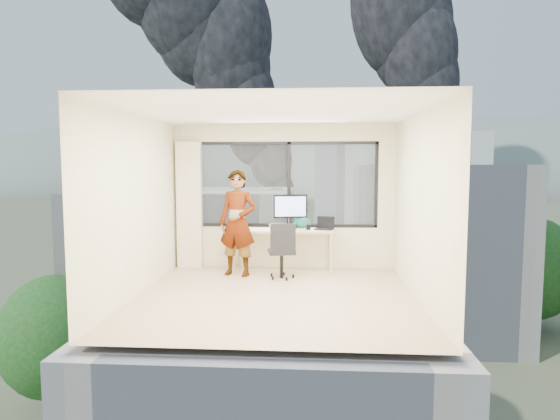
# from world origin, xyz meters

# --- Properties ---
(floor) EXTENTS (4.00, 4.00, 0.01)m
(floor) POSITION_xyz_m (0.00, 0.00, 0.00)
(floor) COLOR tan
(floor) RESTS_ON ground
(ceiling) EXTENTS (4.00, 4.00, 0.01)m
(ceiling) POSITION_xyz_m (0.00, 0.00, 2.60)
(ceiling) COLOR white
(ceiling) RESTS_ON ground
(wall_front) EXTENTS (4.00, 0.01, 2.60)m
(wall_front) POSITION_xyz_m (0.00, -2.00, 1.30)
(wall_front) COLOR beige
(wall_front) RESTS_ON ground
(wall_left) EXTENTS (0.01, 4.00, 2.60)m
(wall_left) POSITION_xyz_m (-2.00, 0.00, 1.30)
(wall_left) COLOR beige
(wall_left) RESTS_ON ground
(wall_right) EXTENTS (0.01, 4.00, 2.60)m
(wall_right) POSITION_xyz_m (2.00, 0.00, 1.30)
(wall_right) COLOR beige
(wall_right) RESTS_ON ground
(window_wall) EXTENTS (3.30, 0.16, 1.55)m
(window_wall) POSITION_xyz_m (0.05, 2.00, 1.52)
(window_wall) COLOR black
(window_wall) RESTS_ON ground
(curtain) EXTENTS (0.45, 0.14, 2.30)m
(curtain) POSITION_xyz_m (-1.72, 1.88, 1.15)
(curtain) COLOR #F5E2BF
(curtain) RESTS_ON floor
(desk) EXTENTS (1.80, 0.60, 0.75)m
(desk) POSITION_xyz_m (0.00, 1.66, 0.38)
(desk) COLOR tan
(desk) RESTS_ON floor
(chair) EXTENTS (0.56, 0.56, 0.95)m
(chair) POSITION_xyz_m (0.02, 1.11, 0.48)
(chair) COLOR black
(chair) RESTS_ON floor
(person) EXTENTS (0.75, 0.59, 1.80)m
(person) POSITION_xyz_m (-0.74, 1.28, 0.90)
(person) COLOR #2D2D33
(person) RESTS_ON floor
(monitor) EXTENTS (0.63, 0.26, 0.62)m
(monitor) POSITION_xyz_m (0.13, 1.76, 1.06)
(monitor) COLOR black
(monitor) RESTS_ON desk
(game_console) EXTENTS (0.29, 0.25, 0.07)m
(game_console) POSITION_xyz_m (-0.10, 1.92, 0.79)
(game_console) COLOR white
(game_console) RESTS_ON desk
(laptop) EXTENTS (0.40, 0.41, 0.20)m
(laptop) POSITION_xyz_m (0.73, 1.65, 0.85)
(laptop) COLOR black
(laptop) RESTS_ON desk
(cellphone) EXTENTS (0.12, 0.08, 0.01)m
(cellphone) POSITION_xyz_m (-0.61, 1.58, 0.76)
(cellphone) COLOR black
(cellphone) RESTS_ON desk
(pen_cup) EXTENTS (0.08, 0.08, 0.10)m
(pen_cup) POSITION_xyz_m (0.46, 1.61, 0.80)
(pen_cup) COLOR black
(pen_cup) RESTS_ON desk
(handbag) EXTENTS (0.31, 0.18, 0.22)m
(handbag) POSITION_xyz_m (0.34, 1.84, 0.86)
(handbag) COLOR #0B4739
(handbag) RESTS_ON desk
(exterior_ground) EXTENTS (400.00, 400.00, 0.04)m
(exterior_ground) POSITION_xyz_m (0.00, 120.00, -14.00)
(exterior_ground) COLOR #515B3D
(exterior_ground) RESTS_ON ground
(near_bldg_a) EXTENTS (16.00, 12.00, 14.00)m
(near_bldg_a) POSITION_xyz_m (-9.00, 30.00, -7.00)
(near_bldg_a) COLOR #EFE4C8
(near_bldg_a) RESTS_ON exterior_ground
(near_bldg_b) EXTENTS (14.00, 13.00, 16.00)m
(near_bldg_b) POSITION_xyz_m (12.00, 38.00, -6.00)
(near_bldg_b) COLOR white
(near_bldg_b) RESTS_ON exterior_ground
(far_tower_a) EXTENTS (14.00, 14.00, 28.00)m
(far_tower_a) POSITION_xyz_m (-35.00, 95.00, 0.00)
(far_tower_a) COLOR silver
(far_tower_a) RESTS_ON exterior_ground
(far_tower_b) EXTENTS (13.00, 13.00, 30.00)m
(far_tower_b) POSITION_xyz_m (8.00, 120.00, 1.00)
(far_tower_b) COLOR silver
(far_tower_b) RESTS_ON exterior_ground
(far_tower_c) EXTENTS (15.00, 15.00, 26.00)m
(far_tower_c) POSITION_xyz_m (45.00, 140.00, -1.00)
(far_tower_c) COLOR silver
(far_tower_c) RESTS_ON exterior_ground
(far_tower_d) EXTENTS (16.00, 14.00, 22.00)m
(far_tower_d) POSITION_xyz_m (-60.00, 150.00, -3.00)
(far_tower_d) COLOR silver
(far_tower_d) RESTS_ON exterior_ground
(hill_a) EXTENTS (288.00, 216.00, 90.00)m
(hill_a) POSITION_xyz_m (-120.00, 320.00, -14.00)
(hill_a) COLOR slate
(hill_a) RESTS_ON exterior_ground
(hill_b) EXTENTS (300.00, 220.00, 96.00)m
(hill_b) POSITION_xyz_m (100.00, 320.00, -14.00)
(hill_b) COLOR slate
(hill_b) RESTS_ON exterior_ground
(tree_a) EXTENTS (7.00, 7.00, 8.00)m
(tree_a) POSITION_xyz_m (-16.00, 22.00, -10.00)
(tree_a) COLOR #174618
(tree_a) RESTS_ON exterior_ground
(tree_b) EXTENTS (7.60, 7.60, 9.00)m
(tree_b) POSITION_xyz_m (4.00, 18.00, -9.50)
(tree_b) COLOR #174618
(tree_b) RESTS_ON exterior_ground
(tree_c) EXTENTS (8.40, 8.40, 10.00)m
(tree_c) POSITION_xyz_m (22.00, 40.00, -9.00)
(tree_c) COLOR #174618
(tree_c) RESTS_ON exterior_ground
(smoke_plume_a) EXTENTS (40.00, 24.00, 90.00)m
(smoke_plume_a) POSITION_xyz_m (-10.00, 150.00, 39.00)
(smoke_plume_a) COLOR black
(smoke_plume_a) RESTS_ON exterior_ground
(smoke_plume_b) EXTENTS (30.00, 18.00, 70.00)m
(smoke_plume_b) POSITION_xyz_m (55.00, 170.00, 27.00)
(smoke_plume_b) COLOR black
(smoke_plume_b) RESTS_ON exterior_ground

